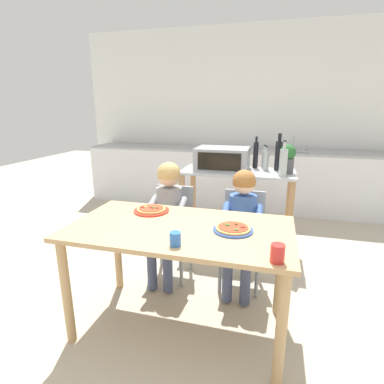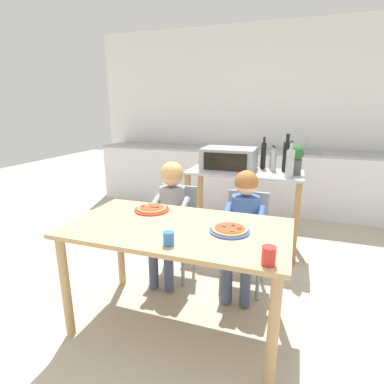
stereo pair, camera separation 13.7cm
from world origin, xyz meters
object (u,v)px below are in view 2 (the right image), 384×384
at_px(bottle_brown_beer, 272,160).
at_px(child_in_blue_striped_shirt, 244,218).
at_px(kitchen_island_cart, 243,197).
at_px(bottle_squat_spirits, 273,161).
at_px(toaster_oven, 229,159).
at_px(pizza_plate_red_rimmed, 152,209).
at_px(dining_table, 177,241).
at_px(dining_chair_left, 175,224).
at_px(drinking_cup_red, 269,256).
at_px(potted_herb_plant, 295,159).
at_px(bottle_tall_green_wine, 286,156).
at_px(bottle_clear_vinegar, 290,163).
at_px(child_in_grey_shirt, 170,207).
at_px(dining_chair_right, 245,233).
at_px(pizza_plate_blue_rimmed, 230,230).
at_px(drinking_cup_blue, 169,238).
at_px(bottle_slim_sauce, 263,155).

bearing_deg(bottle_brown_beer, child_in_blue_striped_shirt, -96.38).
bearing_deg(kitchen_island_cart, bottle_squat_spirits, 20.61).
xyz_separation_m(toaster_oven, pizza_plate_red_rimmed, (-0.32, -1.18, -0.21)).
bearing_deg(toaster_oven, dining_table, -91.27).
xyz_separation_m(dining_chair_left, drinking_cup_red, (0.90, -1.00, 0.33)).
distance_m(kitchen_island_cart, pizza_plate_red_rimmed, 1.28).
distance_m(kitchen_island_cart, potted_herb_plant, 0.66).
distance_m(toaster_oven, bottle_tall_green_wine, 0.58).
relative_size(bottle_clear_vinegar, child_in_grey_shirt, 0.33).
distance_m(dining_chair_right, pizza_plate_blue_rimmed, 0.73).
xyz_separation_m(bottle_squat_spirits, pizza_plate_red_rimmed, (-0.77, -1.27, -0.20)).
distance_m(potted_herb_plant, drinking_cup_blue, 1.79).
height_order(kitchen_island_cart, toaster_oven, toaster_oven).
distance_m(dining_table, pizza_plate_blue_rimmed, 0.36).
distance_m(potted_herb_plant, pizza_plate_blue_rimmed, 1.44).
distance_m(toaster_oven, child_in_grey_shirt, 0.95).
distance_m(dining_chair_left, dining_chair_right, 0.63).
bearing_deg(dining_chair_left, drinking_cup_blue, -69.82).
bearing_deg(drinking_cup_blue, pizza_plate_red_rimmed, 125.22).
bearing_deg(bottle_clear_vinegar, toaster_oven, 163.78).
distance_m(bottle_clear_vinegar, bottle_squat_spirits, 0.32).
xyz_separation_m(kitchen_island_cart, bottle_slim_sauce, (0.16, 0.20, 0.43)).
bearing_deg(bottle_squat_spirits, bottle_tall_green_wine, 14.34).
xyz_separation_m(potted_herb_plant, pizza_plate_blue_rimmed, (-0.34, -1.37, -0.25)).
bearing_deg(bottle_tall_green_wine, drinking_cup_blue, -106.69).
distance_m(kitchen_island_cart, bottle_squat_spirits, 0.49).
bearing_deg(potted_herb_plant, bottle_clear_vinegar, -104.41).
bearing_deg(drinking_cup_blue, child_in_blue_striped_shirt, 71.36).
bearing_deg(dining_chair_left, child_in_blue_striped_shirt, -10.92).
bearing_deg(drinking_cup_red, dining_table, 152.34).
relative_size(bottle_squat_spirits, dining_chair_left, 0.31).
relative_size(drinking_cup_red, drinking_cup_blue, 1.19).
xyz_separation_m(dining_chair_right, drinking_cup_red, (0.27, -1.00, 0.33)).
relative_size(bottle_clear_vinegar, pizza_plate_blue_rimmed, 1.37).
xyz_separation_m(bottle_clear_vinegar, child_in_grey_shirt, (-0.94, -0.66, -0.32)).
relative_size(potted_herb_plant, pizza_plate_blue_rimmed, 1.15).
height_order(bottle_brown_beer, child_in_grey_shirt, bottle_brown_beer).
distance_m(bottle_squat_spirits, dining_chair_left, 1.22).
bearing_deg(drinking_cup_blue, pizza_plate_blue_rimmed, 46.15).
distance_m(bottle_tall_green_wine, pizza_plate_red_rimmed, 1.60).
bearing_deg(pizza_plate_red_rimmed, pizza_plate_blue_rimmed, -17.94).
xyz_separation_m(kitchen_island_cart, bottle_clear_vinegar, (0.44, -0.16, 0.42)).
bearing_deg(bottle_tall_green_wine, drinking_cup_red, -89.76).
xyz_separation_m(bottle_brown_beer, pizza_plate_blue_rimmed, (-0.12, -1.58, -0.19)).
height_order(kitchen_island_cart, dining_chair_right, kitchen_island_cart).
relative_size(bottle_squat_spirits, pizza_plate_red_rimmed, 0.98).
bearing_deg(dining_chair_left, pizza_plate_blue_rimmed, -46.33).
xyz_separation_m(kitchen_island_cart, drinking_cup_red, (0.41, -1.71, 0.23)).
height_order(bottle_clear_vinegar, child_in_grey_shirt, bottle_clear_vinegar).
bearing_deg(pizza_plate_red_rimmed, dining_table, -37.44).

